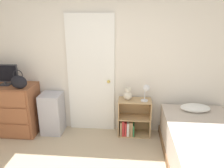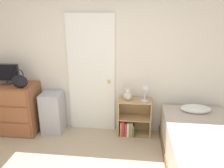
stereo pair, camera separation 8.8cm
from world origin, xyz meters
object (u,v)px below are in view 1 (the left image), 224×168
(bookshelf, at_px, (131,121))
(teddy_bear, at_px, (128,94))
(dresser, at_px, (9,109))
(handbag, at_px, (19,82))
(storage_bin, at_px, (52,113))
(tv, at_px, (4,74))
(bed, at_px, (206,149))
(desk_lamp, at_px, (146,90))

(bookshelf, bearing_deg, teddy_bear, -177.79)
(dresser, relative_size, handbag, 3.15)
(storage_bin, xyz_separation_m, teddy_bear, (1.35, 0.04, 0.39))
(storage_bin, bearing_deg, tv, -175.98)
(bookshelf, bearing_deg, tv, -177.50)
(bed, bearing_deg, dresser, 168.03)
(bookshelf, height_order, teddy_bear, teddy_bear)
(teddy_bear, bearing_deg, dresser, -177.10)
(dresser, xyz_separation_m, bed, (3.22, -0.68, -0.17))
(dresser, height_order, tv, tv)
(handbag, xyz_separation_m, bed, (2.87, -0.52, -0.74))
(storage_bin, distance_m, desk_lamp, 1.72)
(teddy_bear, bearing_deg, desk_lamp, -8.25)
(handbag, relative_size, storage_bin, 0.43)
(bookshelf, bearing_deg, storage_bin, -178.32)
(dresser, distance_m, teddy_bear, 2.14)
(storage_bin, bearing_deg, teddy_bear, 1.65)
(handbag, bearing_deg, bed, -10.27)
(dresser, xyz_separation_m, desk_lamp, (2.41, 0.06, 0.42))
(tv, bearing_deg, handbag, -27.44)
(dresser, relative_size, storage_bin, 1.36)
(handbag, distance_m, desk_lamp, 2.08)
(desk_lamp, relative_size, bed, 0.16)
(teddy_bear, height_order, bed, teddy_bear)
(teddy_bear, bearing_deg, bed, -35.46)
(handbag, xyz_separation_m, teddy_bear, (1.76, 0.27, -0.26))
(dresser, height_order, bed, dresser)
(dresser, distance_m, bookshelf, 2.20)
(teddy_bear, relative_size, desk_lamp, 0.76)
(bookshelf, bearing_deg, bed, -37.50)
(bed, bearing_deg, storage_bin, 162.99)
(handbag, relative_size, bed, 0.17)
(dresser, bearing_deg, desk_lamp, 1.50)
(tv, height_order, teddy_bear, tv)
(desk_lamp, height_order, bed, desk_lamp)
(dresser, height_order, handbag, handbag)
(tv, height_order, bookshelf, tv)
(bookshelf, height_order, bed, bed)
(tv, xyz_separation_m, bed, (3.21, -0.70, -0.82))
(storage_bin, xyz_separation_m, desk_lamp, (1.65, -0.01, 0.51))
(handbag, distance_m, teddy_bear, 1.80)
(desk_lamp, bearing_deg, bed, -42.77)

